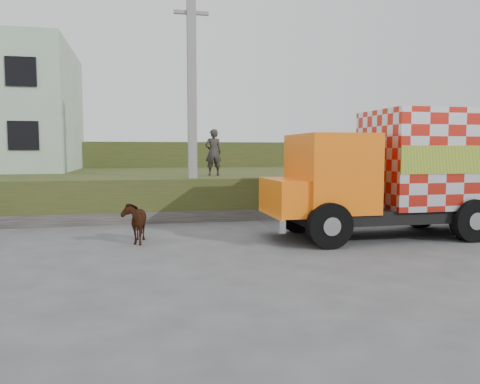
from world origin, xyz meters
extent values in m
plane|color=#474749|center=(0.00, 0.00, 0.00)|extent=(120.00, 120.00, 0.00)
cube|color=#2A4416|center=(0.00, 10.00, 0.75)|extent=(40.00, 12.00, 1.50)
cube|color=#2A4416|center=(0.00, 22.00, 1.50)|extent=(40.00, 12.00, 3.00)
cube|color=#595651|center=(-2.00, 4.20, 0.20)|extent=(16.00, 0.50, 0.40)
cube|color=gray|center=(-1.00, 4.60, 4.00)|extent=(0.30, 0.30, 8.00)
cube|color=gray|center=(-1.00, 4.60, 7.20)|extent=(1.20, 0.12, 0.12)
cube|color=black|center=(4.89, 0.25, 0.69)|extent=(7.23, 2.36, 0.37)
cube|color=orange|center=(2.34, 0.25, 1.86)|extent=(1.92, 2.45, 2.13)
cube|color=orange|center=(1.12, 0.24, 1.22)|extent=(1.07, 2.23, 0.96)
cube|color=silver|center=(6.17, 0.26, 2.23)|extent=(4.90, 2.56, 2.76)
cube|color=yellow|center=(6.17, 1.55, 2.23)|extent=(4.89, 0.06, 0.74)
cube|color=silver|center=(0.59, 0.24, 0.58)|extent=(0.17, 2.44, 0.32)
cylinder|color=black|center=(1.82, -0.98, 0.58)|extent=(1.17, 0.38, 1.17)
cylinder|color=black|center=(1.81, 1.47, 0.58)|extent=(1.17, 0.38, 1.17)
cylinder|color=black|center=(5.96, -0.97, 0.58)|extent=(1.17, 0.38, 1.17)
cylinder|color=black|center=(5.95, 1.48, 0.58)|extent=(1.17, 0.38, 1.17)
cylinder|color=black|center=(7.65, 1.48, 0.58)|extent=(1.17, 0.38, 1.17)
imported|color=#391A0E|center=(-3.00, 0.85, 0.57)|extent=(0.68, 1.37, 1.13)
imported|color=#292825|center=(0.01, 6.27, 2.41)|extent=(0.68, 0.46, 1.81)
camera|label=1|loc=(-2.85, -11.91, 2.45)|focal=35.00mm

